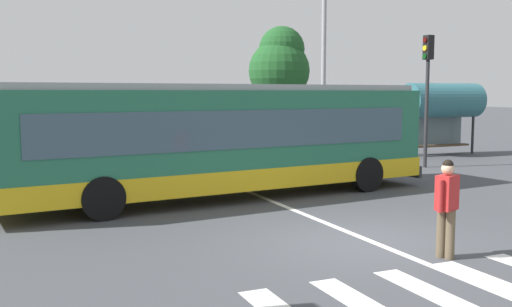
{
  "coord_description": "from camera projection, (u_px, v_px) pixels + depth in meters",
  "views": [
    {
      "loc": [
        -6.2,
        -9.34,
        2.86
      ],
      "look_at": [
        -0.33,
        4.24,
        1.3
      ],
      "focal_mm": 41.03,
      "sensor_mm": 36.0,
      "label": 1
    }
  ],
  "objects": [
    {
      "name": "ground_plane",
      "position": [
        359.0,
        241.0,
        11.27
      ],
      "size": [
        160.0,
        160.0,
        0.0
      ],
      "primitive_type": "plane",
      "color": "#424449"
    },
    {
      "name": "city_transit_bus",
      "position": [
        223.0,
        139.0,
        15.72
      ],
      "size": [
        12.39,
        3.93,
        3.06
      ],
      "color": "black",
      "rests_on": "ground_plane"
    },
    {
      "name": "pedestrian_crossing_street",
      "position": [
        447.0,
        203.0,
        10.01
      ],
      "size": [
        0.54,
        0.39,
        1.72
      ],
      "color": "brown",
      "rests_on": "ground_plane"
    },
    {
      "name": "parked_car_champagne",
      "position": [
        26.0,
        146.0,
        22.81
      ],
      "size": [
        2.09,
        4.6,
        1.35
      ],
      "color": "black",
      "rests_on": "ground_plane"
    },
    {
      "name": "parked_car_silver",
      "position": [
        103.0,
        144.0,
        23.68
      ],
      "size": [
        2.15,
        4.62,
        1.35
      ],
      "color": "black",
      "rests_on": "ground_plane"
    },
    {
      "name": "parked_car_red",
      "position": [
        159.0,
        141.0,
        25.04
      ],
      "size": [
        2.13,
        4.62,
        1.35
      ],
      "color": "black",
      "rests_on": "ground_plane"
    },
    {
      "name": "parked_car_white",
      "position": [
        222.0,
        139.0,
        26.0
      ],
      "size": [
        2.17,
        4.63,
        1.35
      ],
      "color": "black",
      "rests_on": "ground_plane"
    },
    {
      "name": "traffic_light_far_corner",
      "position": [
        427.0,
        80.0,
        21.93
      ],
      "size": [
        0.33,
        0.32,
        4.96
      ],
      "color": "#28282B",
      "rests_on": "ground_plane"
    },
    {
      "name": "bus_stop_shelter",
      "position": [
        442.0,
        102.0,
        26.24
      ],
      "size": [
        3.76,
        1.54,
        3.25
      ],
      "color": "#28282B",
      "rests_on": "ground_plane"
    },
    {
      "name": "twin_arm_street_lamp",
      "position": [
        324.0,
        27.0,
        24.91
      ],
      "size": [
        4.36,
        0.32,
        9.13
      ],
      "color": "#939399",
      "rests_on": "ground_plane"
    },
    {
      "name": "background_tree_right",
      "position": [
        280.0,
        65.0,
        31.69
      ],
      "size": [
        3.33,
        3.33,
        6.41
      ],
      "color": "brown",
      "rests_on": "ground_plane"
    },
    {
      "name": "crosswalk_painted_stripes",
      "position": [
        472.0,
        291.0,
        8.41
      ],
      "size": [
        6.24,
        2.6,
        0.01
      ],
      "color": "silver",
      "rests_on": "ground_plane"
    },
    {
      "name": "lane_center_line",
      "position": [
        317.0,
        219.0,
        13.17
      ],
      "size": [
        0.16,
        24.0,
        0.01
      ],
      "primitive_type": "cube",
      "color": "silver",
      "rests_on": "ground_plane"
    }
  ]
}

